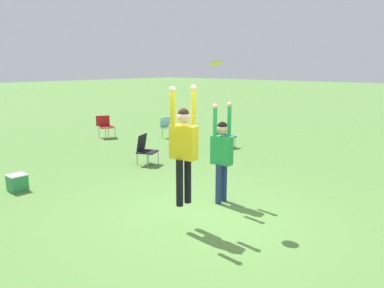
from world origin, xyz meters
name	(u,v)px	position (x,y,z in m)	size (l,w,h in m)	color
ground_plane	(204,218)	(0.00, 0.00, 0.00)	(120.00, 120.00, 0.00)	#56843D
person_jumping	(184,144)	(-0.53, 0.01, 1.47)	(0.60, 0.48, 2.00)	black
person_defending	(222,151)	(0.87, 0.25, 1.07)	(0.57, 0.45, 2.03)	navy
frisbee	(216,63)	(0.26, -0.04, 2.77)	(0.24, 0.23, 0.10)	yellow
camping_chair_0	(224,134)	(5.19, 3.36, 0.46)	(0.60, 0.64, 0.79)	gray
camping_chair_1	(105,125)	(3.55, 7.83, 0.51)	(0.71, 0.77, 0.85)	gray
camping_chair_2	(168,125)	(5.15, 5.99, 0.48)	(0.56, 0.59, 0.80)	gray
camping_chair_3	(145,148)	(1.88, 3.68, 0.47)	(0.65, 0.70, 0.84)	gray
cooler_box	(17,183)	(-1.53, 4.10, 0.19)	(0.37, 0.34, 0.37)	#2D8C4C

